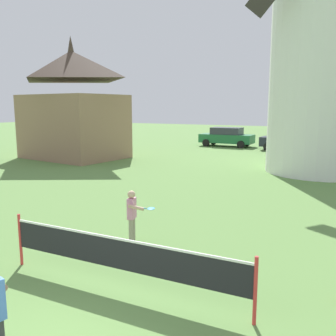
{
  "coord_description": "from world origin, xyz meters",
  "views": [
    {
      "loc": [
        3.45,
        -2.85,
        3.31
      ],
      "look_at": [
        -0.12,
        4.4,
        1.95
      ],
      "focal_mm": 39.55,
      "sensor_mm": 36.0,
      "label": 1
    }
  ],
  "objects_px": {
    "parked_car_green": "(227,137)",
    "tennis_net": "(119,254)",
    "player_far": "(133,213)",
    "parked_car_black": "(290,140)",
    "windmill": "(331,15)",
    "chapel": "(73,106)"
  },
  "relations": [
    {
      "from": "windmill",
      "to": "player_far",
      "type": "relative_size",
      "value": 11.49
    },
    {
      "from": "chapel",
      "to": "parked_car_black",
      "type": "bearing_deg",
      "value": 39.82
    },
    {
      "from": "parked_car_green",
      "to": "parked_car_black",
      "type": "relative_size",
      "value": 1.03
    },
    {
      "from": "player_far",
      "to": "parked_car_black",
      "type": "distance_m",
      "value": 21.14
    },
    {
      "from": "windmill",
      "to": "player_far",
      "type": "height_order",
      "value": "windmill"
    },
    {
      "from": "windmill",
      "to": "tennis_net",
      "type": "height_order",
      "value": "windmill"
    },
    {
      "from": "parked_car_green",
      "to": "windmill",
      "type": "bearing_deg",
      "value": -50.6
    },
    {
      "from": "windmill",
      "to": "chapel",
      "type": "height_order",
      "value": "windmill"
    },
    {
      "from": "player_far",
      "to": "parked_car_black",
      "type": "xyz_separation_m",
      "value": [
        0.65,
        21.13,
        0.09
      ]
    },
    {
      "from": "windmill",
      "to": "parked_car_black",
      "type": "relative_size",
      "value": 3.44
    },
    {
      "from": "windmill",
      "to": "chapel",
      "type": "relative_size",
      "value": 1.93
    },
    {
      "from": "player_far",
      "to": "chapel",
      "type": "relative_size",
      "value": 0.17
    },
    {
      "from": "parked_car_black",
      "to": "windmill",
      "type": "bearing_deg",
      "value": -72.38
    },
    {
      "from": "player_far",
      "to": "parked_car_black",
      "type": "relative_size",
      "value": 0.3
    },
    {
      "from": "parked_car_green",
      "to": "tennis_net",
      "type": "bearing_deg",
      "value": -77.01
    },
    {
      "from": "parked_car_green",
      "to": "player_far",
      "type": "bearing_deg",
      "value": -78.41
    },
    {
      "from": "player_far",
      "to": "parked_car_green",
      "type": "height_order",
      "value": "parked_car_green"
    },
    {
      "from": "tennis_net",
      "to": "chapel",
      "type": "height_order",
      "value": "chapel"
    },
    {
      "from": "parked_car_black",
      "to": "chapel",
      "type": "distance_m",
      "value": 15.72
    },
    {
      "from": "windmill",
      "to": "parked_car_black",
      "type": "distance_m",
      "value": 11.3
    },
    {
      "from": "windmill",
      "to": "chapel",
      "type": "xyz_separation_m",
      "value": [
        -14.67,
        -1.29,
        -4.27
      ]
    },
    {
      "from": "chapel",
      "to": "parked_car_green",
      "type": "bearing_deg",
      "value": 58.42
    }
  ]
}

